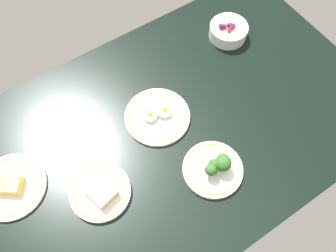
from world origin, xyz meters
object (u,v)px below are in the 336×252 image
plate_broccoli (215,168)px  plate_sandwich (100,191)px  bowl_berries (228,31)px  plate_cheese (11,186)px  plate_eggs (157,116)px

plate_broccoli → plate_sandwich: bearing=-21.6°
plate_broccoli → bowl_berries: plate_broccoli is taller
plate_broccoli → bowl_berries: (-35.94, -39.69, 0.58)cm
plate_cheese → plate_eggs: bearing=175.6°
plate_broccoli → plate_eggs: size_ratio=0.85×
plate_sandwich → plate_cheese: 26.40cm
plate_cheese → plate_eggs: (-48.39, 3.75, 0.03)cm
plate_sandwich → plate_eggs: (-27.30, -12.13, -0.38)cm
plate_sandwich → bowl_berries: (-67.75, -27.12, 1.37)cm
plate_sandwich → plate_eggs: plate_eggs is taller
plate_sandwich → plate_cheese: plate_sandwich is taller
plate_broccoli → plate_cheese: size_ratio=0.88×
plate_cheese → plate_eggs: 48.54cm
plate_broccoli → bowl_berries: 53.55cm
plate_eggs → bowl_berries: bearing=-159.7°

